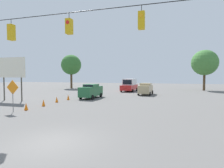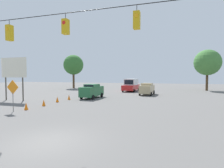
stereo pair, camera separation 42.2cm
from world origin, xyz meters
name	(u,v)px [view 2 (the right image)]	position (x,y,z in m)	size (l,w,h in m)	color
ground_plane	(48,142)	(0.00, 0.00, 0.00)	(140.00, 140.00, 0.00)	#605E5B
overhead_signal_span	(65,53)	(0.06, -1.71, 4.50)	(19.78, 0.38, 7.23)	#939399
sedan_tan_oncoming_deep	(147,89)	(-2.48, -23.08, 1.03)	(2.40, 4.62, 1.97)	tan
box_truck_red_withflow_deep	(131,85)	(1.39, -29.11, 1.31)	(2.91, 6.22, 2.62)	red
sedan_green_withflow_far	(92,91)	(4.73, -16.26, 1.05)	(2.21, 4.67, 2.02)	#236038
traffic_cone_nearest	(26,106)	(7.16, -6.29, 0.35)	(0.36, 0.36, 0.70)	orange
traffic_cone_second	(44,103)	(7.00, -8.59, 0.35)	(0.36, 0.36, 0.70)	orange
traffic_cone_third	(57,99)	(7.18, -11.31, 0.35)	(0.36, 0.36, 0.70)	orange
traffic_cone_fourth	(69,97)	(6.95, -13.64, 0.35)	(0.36, 0.36, 0.70)	orange
roadside_billboard	(14,70)	(13.47, -11.04, 3.99)	(3.99, 0.16, 5.59)	#4C473D
work_zone_sign	(13,90)	(7.69, -5.33, 1.99)	(1.27, 0.06, 2.84)	slate
tree_horizon_left	(73,65)	(17.58, -33.89, 6.08)	(5.16, 5.16, 8.69)	#4C3823
tree_horizon_right	(207,63)	(-14.13, -35.22, 6.10)	(5.54, 5.54, 8.89)	#4C3823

